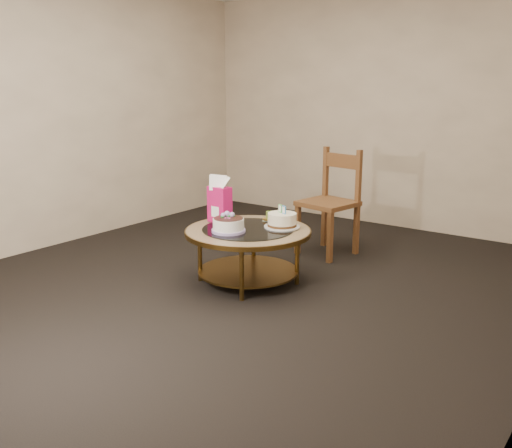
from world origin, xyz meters
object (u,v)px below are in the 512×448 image
Objects in this scene: coffee_table at (248,238)px; decorated_cake at (228,226)px; gift_bag at (220,200)px; cream_cake at (282,220)px; dining_chair at (331,201)px.

coffee_table is 0.22m from decorated_cake.
gift_bag reaches higher than coffee_table.
decorated_cake is (-0.06, -0.17, 0.13)m from coffee_table.
gift_bag is at bearing 141.50° from decorated_cake.
gift_bag is (-0.26, 0.20, 0.14)m from decorated_cake.
dining_chair is (-0.07, 0.93, -0.01)m from cream_cake.
cream_cake is at bearing 44.81° from coffee_table.
coffee_table is at bearing 69.80° from decorated_cake.
dining_chair reaches higher than cream_cake.
coffee_table is 3.81× the size of decorated_cake.
decorated_cake is 0.45m from cream_cake.
coffee_table is at bearing -86.41° from dining_chair.
coffee_table is 2.60× the size of gift_bag.
gift_bag is (-0.52, -0.16, 0.14)m from cream_cake.
gift_bag is (-0.32, 0.03, 0.27)m from coffee_table.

